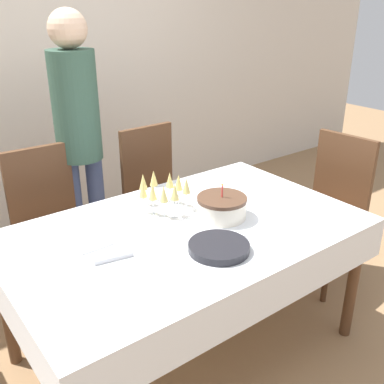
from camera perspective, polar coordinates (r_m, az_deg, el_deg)
ground_plane at (r=2.61m, az=-0.67°, el=-18.98°), size 12.00×12.00×0.00m
wall_back at (r=3.67m, az=-19.55°, el=15.71°), size 8.00×0.05×2.70m
dining_table at (r=2.23m, az=-0.75°, el=-6.79°), size 1.72×1.07×0.74m
dining_chair_far_left at (r=2.81m, az=-17.54°, el=-3.60°), size 0.43×0.43×0.97m
dining_chair_far_right at (r=3.10m, az=-4.50°, el=0.10°), size 0.43×0.43×0.97m
dining_chair_right_end at (r=3.05m, az=17.23°, el=-1.34°), size 0.46×0.46×0.97m
birthday_cake at (r=2.27m, az=3.79°, el=-1.91°), size 0.25×0.25×0.18m
champagne_tray at (r=2.32m, az=-3.70°, el=-0.18°), size 0.32×0.32×0.18m
plate_stack_main at (r=1.99m, az=3.43°, el=-7.00°), size 0.27×0.27×0.03m
cake_knife at (r=2.17m, az=8.23°, el=-4.87°), size 0.30×0.02×0.00m
fork_pile at (r=1.97m, az=-10.11°, el=-7.98°), size 0.18×0.09×0.02m
napkin_pile at (r=2.10m, az=-12.74°, el=-6.22°), size 0.15×0.15×0.01m
person_standing at (r=2.87m, az=-14.33°, el=8.17°), size 0.28×0.28×1.72m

